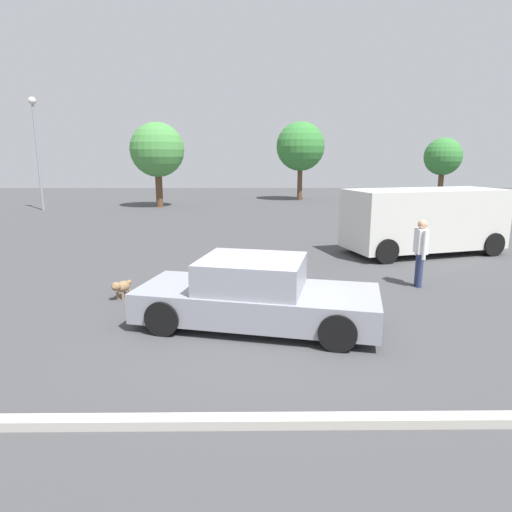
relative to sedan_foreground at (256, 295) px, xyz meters
The scene contains 10 objects.
ground_plane 0.63m from the sedan_foreground, 48.15° to the right, with size 80.00×80.00×0.00m, color #424244.
sedan_foreground is the anchor object (origin of this frame).
dog 3.46m from the sedan_foreground, 151.10° to the left, with size 0.37×0.62×0.43m.
van_white 8.55m from the sedan_foreground, 48.94° to the left, with size 5.47×3.34×2.12m.
pedestrian 4.78m from the sedan_foreground, 32.07° to the left, with size 0.25×0.57×1.67m.
parking_curb 3.32m from the sedan_foreground, 87.61° to the right, with size 8.77×0.20×0.12m, color #B7B2A8.
light_post_near 23.40m from the sedan_foreground, 123.69° to the left, with size 0.44×0.44×6.59m.
tree_back_left 21.98m from the sedan_foreground, 106.08° to the left, with size 3.42×3.42×5.34m.
tree_back_center 26.16m from the sedan_foreground, 82.06° to the left, with size 3.57×3.57×5.75m.
tree_back_right 29.10m from the sedan_foreground, 60.90° to the left, with size 2.73×2.73×4.59m.
Camera 1 is at (-0.22, -7.80, 3.10)m, focal length 31.05 mm.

